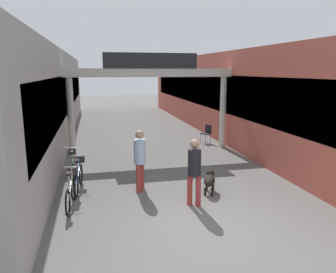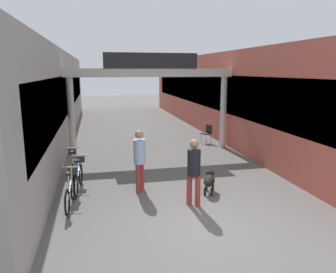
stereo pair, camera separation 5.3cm
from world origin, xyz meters
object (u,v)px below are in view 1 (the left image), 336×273
at_px(bicycle_silver_nearest, 71,190).
at_px(bicycle_green_third, 73,166).
at_px(bollard_post_metal, 139,166).
at_px(bicycle_blue_second, 79,175).
at_px(dog_on_leash, 210,180).
at_px(pedestrian_companion, 140,157).
at_px(cafe_chair_black_nearer, 207,132).
at_px(pedestrian_with_dog, 194,168).

distance_m(bicycle_silver_nearest, bicycle_green_third, 2.29).
distance_m(bicycle_silver_nearest, bollard_post_metal, 2.42).
bearing_deg(bicycle_blue_second, dog_on_leash, -16.13).
bearing_deg(dog_on_leash, pedestrian_companion, 165.09).
xyz_separation_m(bicycle_green_third, cafe_chair_black_nearer, (6.08, 4.14, 0.10)).
relative_size(pedestrian_with_dog, bollard_post_metal, 1.67).
height_order(dog_on_leash, bicycle_green_third, bicycle_green_third).
relative_size(dog_on_leash, bicycle_silver_nearest, 0.51).
distance_m(dog_on_leash, bicycle_green_third, 4.51).
xyz_separation_m(dog_on_leash, bicycle_green_third, (-3.95, 2.17, 0.06)).
height_order(pedestrian_companion, bollard_post_metal, pedestrian_companion).
bearing_deg(pedestrian_companion, cafe_chair_black_nearer, 54.75).
height_order(dog_on_leash, bollard_post_metal, bollard_post_metal).
bearing_deg(cafe_chair_black_nearer, bollard_post_metal, -128.54).
bearing_deg(pedestrian_with_dog, cafe_chair_black_nearer, 68.10).
height_order(bicycle_blue_second, cafe_chair_black_nearer, bicycle_blue_second).
bearing_deg(pedestrian_companion, dog_on_leash, -14.91).
bearing_deg(bollard_post_metal, cafe_chair_black_nearer, 51.46).
bearing_deg(cafe_chair_black_nearer, dog_on_leash, -108.68).
height_order(bicycle_green_third, cafe_chair_black_nearer, bicycle_green_third).
bearing_deg(bollard_post_metal, bicycle_silver_nearest, -145.12).
bearing_deg(pedestrian_with_dog, bollard_post_metal, 119.42).
bearing_deg(bollard_post_metal, bicycle_blue_second, -174.00).
height_order(pedestrian_companion, bicycle_green_third, pedestrian_companion).
height_order(dog_on_leash, cafe_chair_black_nearer, cafe_chair_black_nearer).
xyz_separation_m(bicycle_silver_nearest, cafe_chair_black_nearer, (6.00, 6.43, 0.10)).
height_order(pedestrian_companion, cafe_chair_black_nearer, pedestrian_companion).
distance_m(bicycle_silver_nearest, bicycle_blue_second, 1.20).
height_order(pedestrian_with_dog, bicycle_blue_second, pedestrian_with_dog).
xyz_separation_m(dog_on_leash, bicycle_silver_nearest, (-3.87, -0.12, 0.06)).
distance_m(bicycle_blue_second, cafe_chair_black_nearer, 7.85).
bearing_deg(cafe_chair_black_nearer, bicycle_silver_nearest, -133.04).
distance_m(pedestrian_companion, bicycle_blue_second, 1.94).
xyz_separation_m(pedestrian_with_dog, dog_on_leash, (0.72, 0.80, -0.65)).
relative_size(pedestrian_with_dog, bicycle_blue_second, 1.05).
xyz_separation_m(pedestrian_companion, bicycle_blue_second, (-1.75, 0.55, -0.62)).
bearing_deg(bicycle_silver_nearest, dog_on_leash, 1.74).
bearing_deg(pedestrian_with_dog, dog_on_leash, 47.78).
bearing_deg(bicycle_green_third, pedestrian_with_dog, -42.63).
relative_size(bicycle_green_third, cafe_chair_black_nearer, 1.90).
relative_size(bicycle_silver_nearest, bicycle_blue_second, 1.00).
relative_size(pedestrian_with_dog, bicycle_green_third, 1.05).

